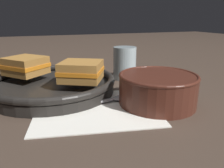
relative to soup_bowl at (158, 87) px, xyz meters
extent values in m
plane|color=#47382D|center=(-0.10, 0.06, -0.04)|extent=(4.00, 4.00, 0.00)
cube|color=white|center=(-0.14, 0.02, -0.04)|extent=(0.29, 0.26, 0.00)
cylinder|color=#4C2319|center=(0.00, 0.00, -0.01)|extent=(0.17, 0.17, 0.07)
cylinder|color=#C14C19|center=(0.00, 0.00, 0.02)|extent=(0.15, 0.15, 0.01)
torus|color=#4C2319|center=(0.00, 0.00, 0.03)|extent=(0.17, 0.17, 0.01)
cube|color=#9E9EA3|center=(-0.14, 0.04, -0.03)|extent=(0.10, 0.02, 0.01)
ellipsoid|color=#9E9EA3|center=(-0.07, 0.05, -0.03)|extent=(0.05, 0.03, 0.01)
cylinder|color=black|center=(-0.21, 0.17, -0.03)|extent=(0.31, 0.31, 0.02)
torus|color=black|center=(-0.21, 0.17, -0.01)|extent=(0.32, 0.32, 0.02)
cube|color=#B27A38|center=(-0.15, 0.11, 0.01)|extent=(0.12, 0.12, 0.02)
cube|color=orange|center=(-0.15, 0.11, 0.03)|extent=(0.13, 0.13, 0.01)
cube|color=#B27A38|center=(-0.15, 0.11, 0.04)|extent=(0.12, 0.12, 0.02)
cube|color=#B27A38|center=(-0.27, 0.22, 0.01)|extent=(0.13, 0.13, 0.02)
cube|color=orange|center=(-0.27, 0.22, 0.03)|extent=(0.13, 0.13, 0.01)
cube|color=#B27A38|center=(-0.27, 0.22, 0.04)|extent=(0.13, 0.13, 0.02)
cylinder|color=silver|center=(0.02, 0.22, 0.01)|extent=(0.07, 0.07, 0.10)
camera|label=1|loc=(-0.26, -0.40, 0.15)|focal=35.00mm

